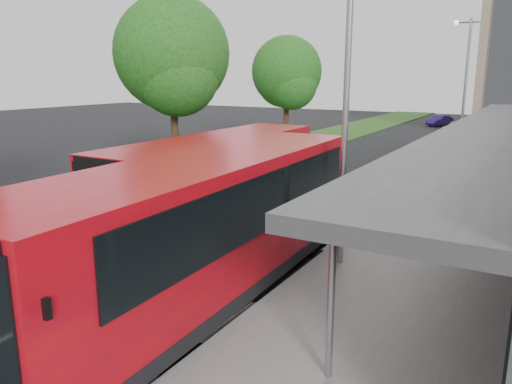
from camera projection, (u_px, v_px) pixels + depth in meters
ground at (169, 262)px, 13.71m from camera, size 120.00×120.00×0.00m
pavement at (487, 166)px, 27.61m from camera, size 5.00×80.00×0.15m
grass_verge at (279, 150)px, 33.96m from camera, size 5.00×80.00×0.10m
lane_centre_line at (353, 172)px, 26.34m from camera, size 0.12×70.00×0.01m
kerb_dashes at (433, 166)px, 28.10m from camera, size 0.12×56.00×0.01m
tree_mid at (173, 62)px, 23.47m from camera, size 5.41×5.41×8.70m
tree_far at (287, 76)px, 33.74m from camera, size 4.74×4.74×7.61m
lamp_post_near at (343, 87)px, 12.31m from camera, size 1.44×0.28×8.00m
lamp_post_far at (464, 80)px, 29.15m from camera, size 1.44×0.28×8.00m
bus_main at (204, 227)px, 11.29m from camera, size 3.22×11.43×3.21m
bus_second at (217, 178)px, 17.43m from camera, size 2.83×10.41×2.94m
litter_bin at (435, 187)px, 20.34m from camera, size 0.57×0.57×0.78m
bollard at (467, 162)px, 25.42m from camera, size 0.20×0.20×1.08m
car_near at (457, 127)px, 43.64m from camera, size 2.68×3.67×1.16m
car_far at (440, 121)px, 50.11m from camera, size 2.25×3.42×1.07m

